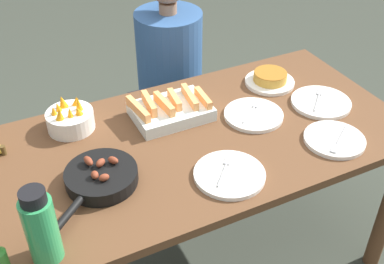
{
  "coord_description": "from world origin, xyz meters",
  "views": [
    {
      "loc": [
        -0.63,
        -1.28,
        1.84
      ],
      "look_at": [
        0.0,
        0.0,
        0.78
      ],
      "focal_mm": 45.0,
      "sensor_mm": 36.0,
      "label": 1
    }
  ],
  "objects_px": {
    "empty_plate_mid_edge": "(321,102)",
    "empty_plate_far_left": "(334,140)",
    "fruit_bowl_mango": "(70,119)",
    "frittata_plate_center": "(270,79)",
    "hot_sauce_bottle": "(0,259)",
    "empty_plate_near_front": "(254,115)",
    "empty_plate_far_right": "(229,174)",
    "water_bottle": "(41,227)",
    "skillet": "(101,178)",
    "person_figure": "(171,98)",
    "melon_tray": "(170,110)"
  },
  "relations": [
    {
      "from": "frittata_plate_center",
      "to": "empty_plate_far_right",
      "type": "relative_size",
      "value": 0.89
    },
    {
      "from": "empty_plate_near_front",
      "to": "empty_plate_far_left",
      "type": "distance_m",
      "value": 0.33
    },
    {
      "from": "empty_plate_far_left",
      "to": "fruit_bowl_mango",
      "type": "height_order",
      "value": "fruit_bowl_mango"
    },
    {
      "from": "frittata_plate_center",
      "to": "empty_plate_near_front",
      "type": "xyz_separation_m",
      "value": [
        -0.2,
        -0.18,
        -0.02
      ]
    },
    {
      "from": "empty_plate_far_left",
      "to": "empty_plate_far_right",
      "type": "height_order",
      "value": "same"
    },
    {
      "from": "frittata_plate_center",
      "to": "empty_plate_mid_edge",
      "type": "bearing_deg",
      "value": -66.91
    },
    {
      "from": "empty_plate_mid_edge",
      "to": "hot_sauce_bottle",
      "type": "height_order",
      "value": "hot_sauce_bottle"
    },
    {
      "from": "frittata_plate_center",
      "to": "empty_plate_far_left",
      "type": "height_order",
      "value": "frittata_plate_center"
    },
    {
      "from": "empty_plate_near_front",
      "to": "empty_plate_far_right",
      "type": "xyz_separation_m",
      "value": [
        -0.26,
        -0.27,
        -0.0
      ]
    },
    {
      "from": "frittata_plate_center",
      "to": "fruit_bowl_mango",
      "type": "height_order",
      "value": "fruit_bowl_mango"
    },
    {
      "from": "fruit_bowl_mango",
      "to": "empty_plate_near_front",
      "type": "bearing_deg",
      "value": -19.99
    },
    {
      "from": "skillet",
      "to": "empty_plate_mid_edge",
      "type": "xyz_separation_m",
      "value": [
        0.96,
        0.06,
        -0.02
      ]
    },
    {
      "from": "empty_plate_mid_edge",
      "to": "person_figure",
      "type": "distance_m",
      "value": 0.83
    },
    {
      "from": "melon_tray",
      "to": "empty_plate_near_front",
      "type": "distance_m",
      "value": 0.33
    },
    {
      "from": "water_bottle",
      "to": "empty_plate_mid_edge",
      "type": "bearing_deg",
      "value": 13.5
    },
    {
      "from": "frittata_plate_center",
      "to": "empty_plate_far_right",
      "type": "xyz_separation_m",
      "value": [
        -0.46,
        -0.45,
        -0.02
      ]
    },
    {
      "from": "water_bottle",
      "to": "hot_sauce_bottle",
      "type": "distance_m",
      "value": 0.13
    },
    {
      "from": "empty_plate_near_front",
      "to": "hot_sauce_bottle",
      "type": "xyz_separation_m",
      "value": [
        -1.01,
        -0.34,
        0.05
      ]
    },
    {
      "from": "frittata_plate_center",
      "to": "fruit_bowl_mango",
      "type": "distance_m",
      "value": 0.87
    },
    {
      "from": "fruit_bowl_mango",
      "to": "hot_sauce_bottle",
      "type": "relative_size",
      "value": 1.29
    },
    {
      "from": "empty_plate_far_right",
      "to": "hot_sauce_bottle",
      "type": "relative_size",
      "value": 1.75
    },
    {
      "from": "empty_plate_far_left",
      "to": "empty_plate_mid_edge",
      "type": "relative_size",
      "value": 0.92
    },
    {
      "from": "melon_tray",
      "to": "hot_sauce_bottle",
      "type": "relative_size",
      "value": 2.16
    },
    {
      "from": "empty_plate_mid_edge",
      "to": "hot_sauce_bottle",
      "type": "bearing_deg",
      "value": -167.4
    },
    {
      "from": "fruit_bowl_mango",
      "to": "person_figure",
      "type": "relative_size",
      "value": 0.15
    },
    {
      "from": "melon_tray",
      "to": "fruit_bowl_mango",
      "type": "relative_size",
      "value": 1.68
    },
    {
      "from": "skillet",
      "to": "empty_plate_far_left",
      "type": "xyz_separation_m",
      "value": [
        0.85,
        -0.16,
        -0.02
      ]
    },
    {
      "from": "fruit_bowl_mango",
      "to": "water_bottle",
      "type": "xyz_separation_m",
      "value": [
        -0.22,
        -0.57,
        0.07
      ]
    },
    {
      "from": "empty_plate_near_front",
      "to": "person_figure",
      "type": "distance_m",
      "value": 0.7
    },
    {
      "from": "empty_plate_far_right",
      "to": "water_bottle",
      "type": "height_order",
      "value": "water_bottle"
    },
    {
      "from": "frittata_plate_center",
      "to": "person_figure",
      "type": "relative_size",
      "value": 0.18
    },
    {
      "from": "water_bottle",
      "to": "melon_tray",
      "type": "bearing_deg",
      "value": 38.79
    },
    {
      "from": "empty_plate_near_front",
      "to": "person_figure",
      "type": "height_order",
      "value": "person_figure"
    },
    {
      "from": "person_figure",
      "to": "melon_tray",
      "type": "bearing_deg",
      "value": -113.54
    },
    {
      "from": "frittata_plate_center",
      "to": "empty_plate_mid_edge",
      "type": "height_order",
      "value": "frittata_plate_center"
    },
    {
      "from": "empty_plate_near_front",
      "to": "empty_plate_far_right",
      "type": "relative_size",
      "value": 0.96
    },
    {
      "from": "water_bottle",
      "to": "skillet",
      "type": "bearing_deg",
      "value": 44.39
    },
    {
      "from": "melon_tray",
      "to": "fruit_bowl_mango",
      "type": "bearing_deg",
      "value": 165.35
    },
    {
      "from": "melon_tray",
      "to": "empty_plate_near_front",
      "type": "xyz_separation_m",
      "value": [
        0.3,
        -0.15,
        -0.03
      ]
    },
    {
      "from": "empty_plate_mid_edge",
      "to": "empty_plate_far_left",
      "type": "bearing_deg",
      "value": -117.17
    },
    {
      "from": "hot_sauce_bottle",
      "to": "empty_plate_mid_edge",
      "type": "bearing_deg",
      "value": 12.6
    },
    {
      "from": "water_bottle",
      "to": "fruit_bowl_mango",
      "type": "bearing_deg",
      "value": 69.09
    },
    {
      "from": "person_figure",
      "to": "empty_plate_mid_edge",
      "type": "bearing_deg",
      "value": -61.06
    },
    {
      "from": "empty_plate_near_front",
      "to": "fruit_bowl_mango",
      "type": "bearing_deg",
      "value": 160.01
    },
    {
      "from": "empty_plate_mid_edge",
      "to": "empty_plate_near_front",
      "type": "bearing_deg",
      "value": 171.22
    },
    {
      "from": "skillet",
      "to": "empty_plate_far_left",
      "type": "relative_size",
      "value": 1.52
    },
    {
      "from": "frittata_plate_center",
      "to": "empty_plate_near_front",
      "type": "bearing_deg",
      "value": -137.17
    },
    {
      "from": "empty_plate_mid_edge",
      "to": "hot_sauce_bottle",
      "type": "relative_size",
      "value": 1.76
    },
    {
      "from": "fruit_bowl_mango",
      "to": "person_figure",
      "type": "height_order",
      "value": "person_figure"
    },
    {
      "from": "fruit_bowl_mango",
      "to": "frittata_plate_center",
      "type": "bearing_deg",
      "value": -3.87
    }
  ]
}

